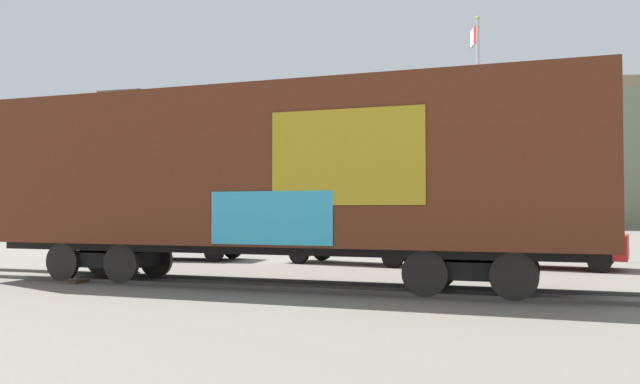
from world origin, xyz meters
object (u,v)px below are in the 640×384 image
Objects in this scene: flagpole at (477,109)px; parked_car_red at (546,239)px; parked_car_black at (185,237)px; parked_car_white at (354,237)px; freight_car at (274,172)px.

parked_car_red is at bearing -68.34° from flagpole.
parked_car_black is at bearing 178.88° from parked_car_red.
parked_car_white is at bearing -125.72° from flagpole.
freight_car is 3.34× the size of parked_car_black.
parked_car_red reaches higher than parked_car_black.
flagpole is 2.14× the size of parked_car_black.
parked_car_white is at bearing -2.47° from parked_car_black.
flagpole reaches higher than parked_car_red.
flagpole is (4.29, 11.73, 3.05)m from freight_car.
freight_car is 1.56× the size of flagpole.
freight_car is 2.90× the size of parked_car_white.
flagpole is 7.42m from parked_car_red.
freight_car is at bearing -50.02° from parked_car_black.
freight_car is 6.70m from parked_car_white.
freight_car reaches higher than parked_car_black.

